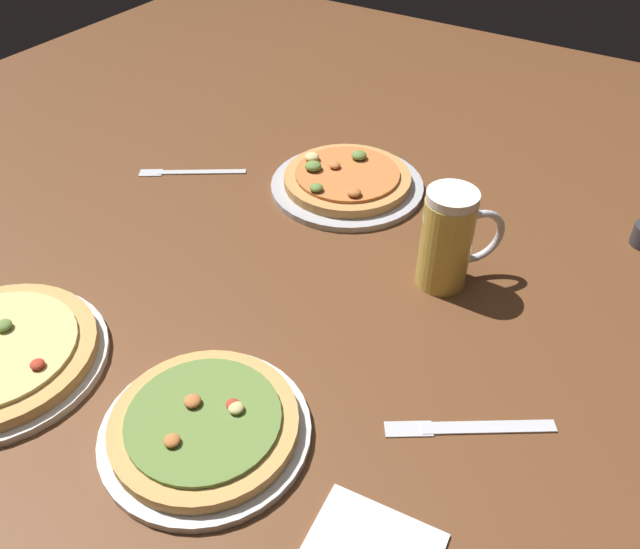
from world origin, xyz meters
name	(u,v)px	position (x,y,z in m)	size (l,w,h in m)	color
ground_plane	(320,291)	(0.00, 0.00, -0.01)	(2.40, 2.40, 0.03)	brown
pizza_plate_near	(205,427)	(0.03, -0.32, 0.02)	(0.26, 0.26, 0.05)	silver
pizza_plate_far	(347,181)	(-0.11, 0.26, 0.02)	(0.29, 0.29, 0.05)	#B2B2B7
beer_mug_dark	(449,239)	(0.16, 0.11, 0.08)	(0.11, 0.12, 0.17)	gold
fork_left	(190,172)	(-0.40, 0.15, 0.00)	(0.19, 0.13, 0.01)	silver
knife_right	(469,427)	(0.30, -0.13, 0.00)	(0.19, 0.14, 0.01)	silver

